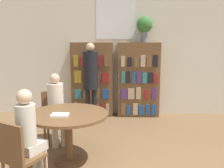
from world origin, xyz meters
name	(u,v)px	position (x,y,z in m)	size (l,w,h in m)	color
wall_back	(116,52)	(0.00, 3.99, 1.51)	(6.40, 0.07, 3.00)	beige
bookshelf_left	(92,80)	(-0.54, 3.80, 0.86)	(0.96, 0.34, 1.73)	brown
bookshelf_right	(138,80)	(0.54, 3.80, 0.86)	(0.96, 0.34, 1.73)	brown
flower_vase	(144,26)	(0.65, 3.80, 2.10)	(0.36, 0.36, 0.58)	slate
reading_table	(68,122)	(-0.66, 1.40, 0.63)	(1.17, 1.17, 0.76)	brown
chair_near_camera	(18,154)	(-1.09, 0.58, 0.50)	(0.54, 0.54, 0.90)	brown
chair_left_side	(54,113)	(-1.07, 2.23, 0.50)	(0.54, 0.54, 0.90)	brown
seated_reader_left	(56,105)	(-0.99, 2.07, 0.71)	(0.39, 0.41, 1.24)	beige
seated_reader_right	(29,133)	(-1.00, 0.74, 0.70)	(0.36, 0.39, 1.25)	beige
librarian_standing	(91,74)	(-0.52, 3.29, 1.07)	(0.33, 0.60, 1.73)	black
open_book_on_table	(60,115)	(-0.74, 1.25, 0.77)	(0.24, 0.18, 0.03)	silver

